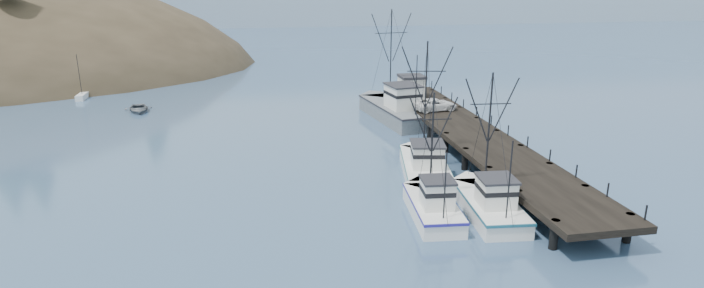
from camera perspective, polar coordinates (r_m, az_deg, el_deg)
name	(u,v)px	position (r m, az deg, el deg)	size (l,w,h in m)	color
ground	(364,235)	(37.09, 1.24, -9.46)	(400.00, 400.00, 0.00)	#324E70
pier	(472,134)	(54.78, 12.32, 0.97)	(6.00, 44.00, 2.00)	black
distant_ridge	(297,22)	(203.82, -5.76, 12.46)	(360.00, 40.00, 26.00)	#9EB2C6
distant_ridge_far	(159,21)	(220.60, -19.45, 11.95)	(180.00, 25.00, 18.00)	silver
moored_sailboats	(64,86)	(94.92, -27.73, 5.36)	(19.26, 19.43, 6.35)	white
trawler_near	(488,203)	(41.18, 13.92, -5.92)	(4.10, 10.27, 10.51)	white
trawler_mid	(432,205)	(39.98, 8.31, -6.30)	(3.65, 9.01, 9.22)	white
trawler_far	(424,165)	(48.11, 7.53, -2.14)	(5.49, 11.52, 11.69)	white
work_vessel	(395,109)	(66.01, 4.47, 3.67)	(6.73, 15.80, 13.13)	slate
pier_shed	(412,86)	(68.41, 6.21, 5.98)	(3.00, 3.20, 2.80)	silver
pickup_truck	(435,105)	(62.29, 8.64, 4.07)	(2.27, 4.92, 1.37)	silver
motorboat	(139,112)	(74.70, -21.28, 3.16)	(3.48, 4.88, 1.01)	#595F63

